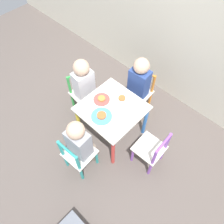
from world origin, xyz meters
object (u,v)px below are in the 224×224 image
Objects in this scene: chair_purple at (151,150)px; child_back at (138,83)px; chair_green at (83,93)px; child_left at (85,84)px; plate_left at (102,99)px; plate_front at (102,116)px; plate_back at (122,99)px; chair_teal at (78,155)px; child_front at (80,142)px; kids_table at (112,112)px; chair_orange at (140,92)px.

child_back reaches higher than chair_purple.
child_left is at bearing -90.00° from chair_green.
child_left is at bearing 172.25° from plate_left.
child_left is at bearing 157.58° from plate_front.
plate_left is at bearing -135.00° from plate_back.
chair_teal is 1.00× the size of chair_green.
child_front is at bearing -68.88° from plate_left.
kids_table is 0.16m from plate_left.
chair_green is 0.70× the size of child_front.
kids_table is 3.48× the size of plate_left.
chair_teal and chair_orange have the same top height.
chair_purple reaches higher than plate_front.
chair_orange is 1.00× the size of chair_purple.
chair_teal and chair_purple have the same top height.
chair_purple is 3.18× the size of plate_left.
plate_left and plate_back have the same top height.
plate_back is at bearing 90.00° from kids_table.
chair_teal is 1.00× the size of chair_purple.
chair_orange is at bearing -89.63° from chair_teal.
chair_teal is 1.00× the size of chair_orange.
kids_table is 0.52m from chair_orange.
chair_orange is 3.18× the size of plate_left.
chair_purple is at bearing -86.33° from chair_green.
chair_purple is at bearing 2.06° from kids_table.
plate_back is (0.00, 0.14, 0.08)m from kids_table.
child_left is (-0.46, 0.53, 0.20)m from chair_teal.
kids_table is 0.44m from child_back.
child_back reaches higher than chair_teal.
chair_purple is at bearing -46.23° from chair_orange.
child_back is at bearing -130.22° from chair_purple.
plate_left is (-0.14, 0.14, -0.00)m from plate_front.
plate_back reaches higher than kids_table.
chair_teal reaches higher than kids_table.
kids_table is at bearing -0.00° from plate_left.
child_left is 3.84× the size of plate_front.
plate_front is at bearing -90.99° from chair_orange.
chair_teal is at bearing -84.77° from plate_front.
kids_table is at bearing -90.00° from child_front.
child_front is 4.76× the size of plate_back.
child_back is 0.30m from plate_back.
plate_back is (0.43, 0.10, 0.04)m from child_left.
child_front is (-0.00, 0.06, 0.18)m from chair_teal.
plate_left is at bearing 135.00° from plate_front.
chair_green is 0.98m from chair_purple.
plate_back is (-0.49, 0.12, 0.24)m from chair_purple.
chair_purple is at bearing -42.68° from child_back.
kids_table is at bearing -90.00° from plate_back.
child_left reaches higher than chair_purple.
chair_green is 2.60× the size of plate_front.
chair_teal is 0.75m from chair_green.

